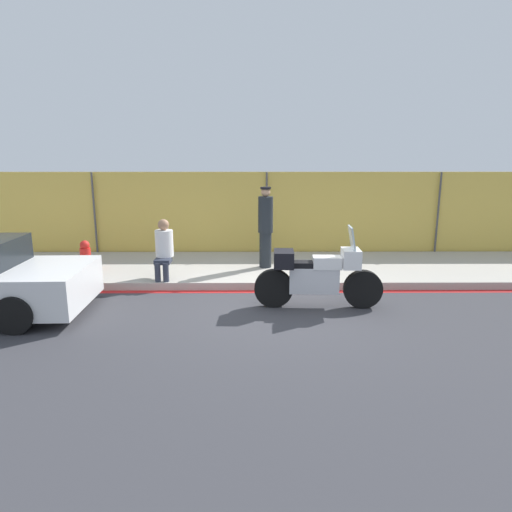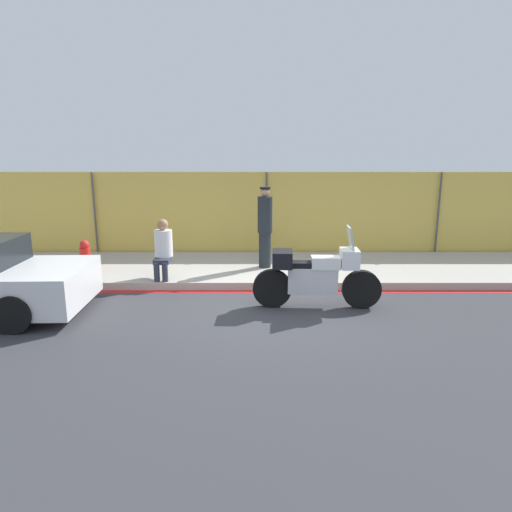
{
  "view_description": "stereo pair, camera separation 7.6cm",
  "coord_description": "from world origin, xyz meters",
  "px_view_note": "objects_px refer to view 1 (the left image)",
  "views": [
    {
      "loc": [
        -0.36,
        -8.03,
        2.83
      ],
      "look_at": [
        -0.3,
        1.04,
        0.76
      ],
      "focal_mm": 32.0,
      "sensor_mm": 36.0,
      "label": 1
    },
    {
      "loc": [
        -0.28,
        -8.03,
        2.83
      ],
      "look_at": [
        -0.3,
        1.04,
        0.76
      ],
      "focal_mm": 32.0,
      "sensor_mm": 36.0,
      "label": 2
    }
  ],
  "objects_px": {
    "person_seated_on_curb": "(164,246)",
    "officer_standing": "(266,226)",
    "motorcycle": "(317,275)",
    "fire_hydrant": "(86,256)"
  },
  "relations": [
    {
      "from": "officer_standing",
      "to": "fire_hydrant",
      "type": "distance_m",
      "value": 4.2
    },
    {
      "from": "officer_standing",
      "to": "person_seated_on_curb",
      "type": "bearing_deg",
      "value": -157.77
    },
    {
      "from": "person_seated_on_curb",
      "to": "officer_standing",
      "type": "bearing_deg",
      "value": 22.23
    },
    {
      "from": "officer_standing",
      "to": "person_seated_on_curb",
      "type": "height_order",
      "value": "officer_standing"
    },
    {
      "from": "person_seated_on_curb",
      "to": "fire_hydrant",
      "type": "bearing_deg",
      "value": 161.77
    },
    {
      "from": "officer_standing",
      "to": "person_seated_on_curb",
      "type": "distance_m",
      "value": 2.4
    },
    {
      "from": "motorcycle",
      "to": "person_seated_on_curb",
      "type": "distance_m",
      "value": 3.45
    },
    {
      "from": "motorcycle",
      "to": "person_seated_on_curb",
      "type": "relative_size",
      "value": 1.87
    },
    {
      "from": "officer_standing",
      "to": "person_seated_on_curb",
      "type": "relative_size",
      "value": 1.49
    },
    {
      "from": "motorcycle",
      "to": "fire_hydrant",
      "type": "height_order",
      "value": "motorcycle"
    }
  ]
}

